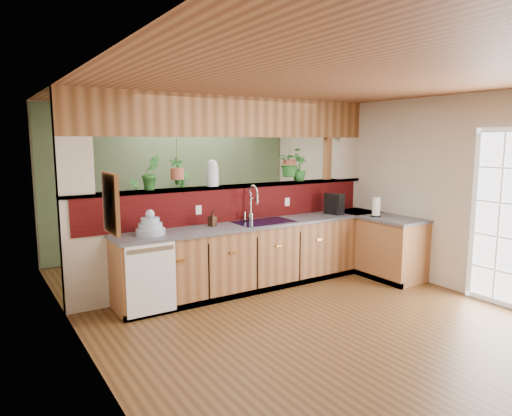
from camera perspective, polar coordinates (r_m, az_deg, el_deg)
ground at (r=5.59m, az=4.45°, el=-12.60°), size 4.60×7.00×0.01m
ceiling at (r=5.25m, az=4.78°, el=14.92°), size 4.60×7.00×0.01m
wall_back at (r=8.31m, az=-10.15°, el=3.45°), size 4.60×0.02×2.60m
wall_left at (r=4.30m, az=-20.63°, el=-1.55°), size 0.02×7.00×2.60m
wall_right at (r=6.90m, az=20.04°, el=2.06°), size 0.02×7.00×2.60m
pass_through_partition at (r=6.41m, az=-2.49°, el=1.14°), size 4.60×0.21×2.60m
pass_through_ledge at (r=6.38m, az=-2.74°, el=2.72°), size 4.60×0.21×0.04m
header_beam at (r=6.35m, az=-2.80°, el=11.32°), size 4.60×0.15×0.55m
sage_backwall at (r=8.29m, az=-10.10°, el=3.44°), size 4.55×0.02×2.55m
countertop at (r=6.60m, az=5.76°, el=-5.23°), size 4.14×1.52×0.90m
dishwasher at (r=5.33m, az=-12.95°, el=-8.67°), size 0.58×0.03×0.82m
navy_sink at (r=6.27m, az=0.99°, el=-2.44°), size 0.82×0.50×0.18m
french_door at (r=6.21m, az=29.30°, el=-1.50°), size 0.06×1.02×2.16m
framed_print at (r=3.50m, az=-17.65°, el=0.56°), size 0.04×0.35×0.45m
faucet at (r=6.29m, az=-0.48°, el=0.81°), size 0.22×0.22×0.50m
dish_stack at (r=5.53m, az=-13.06°, el=-2.32°), size 0.34×0.34×0.30m
soap_dispenser at (r=5.95m, az=-5.48°, el=-1.36°), size 0.11×0.11×0.19m
coffee_maker at (r=6.99m, az=9.81°, el=0.41°), size 0.17×0.28×0.31m
paper_towel at (r=6.89m, az=14.80°, el=0.08°), size 0.14×0.14×0.30m
glass_jar at (r=6.20m, az=-5.45°, el=4.37°), size 0.16×0.16×0.36m
ledge_plant_left at (r=5.86m, az=-13.01°, el=4.30°), size 0.24×0.20×0.43m
ledge_plant_right at (r=7.00m, az=5.40°, el=4.95°), size 0.24×0.24×0.39m
hanging_plant_a at (r=5.98m, az=-9.85°, el=5.69°), size 0.23×0.19×0.54m
hanging_plant_b at (r=6.87m, az=4.18°, el=7.22°), size 0.48×0.46×0.55m
shelving_console at (r=8.05m, az=-11.82°, el=-2.51°), size 1.55×0.93×1.00m
shelf_plant_a at (r=7.81m, az=-14.92°, el=2.16°), size 0.23×0.20×0.37m
shelf_plant_b at (r=8.10m, az=-9.21°, el=2.86°), size 0.33×0.33×0.46m
floor_plant at (r=7.68m, az=-3.45°, el=-3.90°), size 0.81×0.76×0.73m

